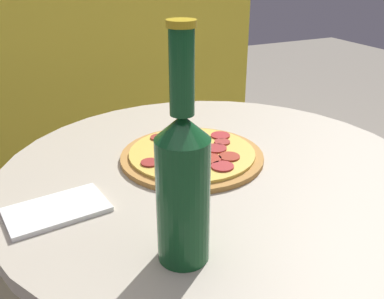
# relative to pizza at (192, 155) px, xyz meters

# --- Properties ---
(table) EXTENTS (0.81, 0.81, 0.70)m
(table) POSITION_rel_pizza_xyz_m (0.02, -0.06, -0.18)
(table) COLOR #B2A893
(table) RESTS_ON ground_plane
(fence_panel) EXTENTS (1.26, 0.04, 1.48)m
(fence_panel) POSITION_rel_pizza_xyz_m (0.02, 0.85, 0.03)
(fence_panel) COLOR gold
(fence_panel) RESTS_ON ground_plane
(pizza) EXTENTS (0.28, 0.28, 0.02)m
(pizza) POSITION_rel_pizza_xyz_m (0.00, 0.00, 0.00)
(pizza) COLOR #B77F3D
(pizza) RESTS_ON table
(beer_bottle) EXTENTS (0.07, 0.07, 0.31)m
(beer_bottle) POSITION_rel_pizza_xyz_m (-0.14, -0.27, 0.11)
(beer_bottle) COLOR #144C23
(beer_bottle) RESTS_ON table
(napkin) EXTENTS (0.16, 0.11, 0.01)m
(napkin) POSITION_rel_pizza_xyz_m (-0.28, -0.08, -0.00)
(napkin) COLOR white
(napkin) RESTS_ON table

